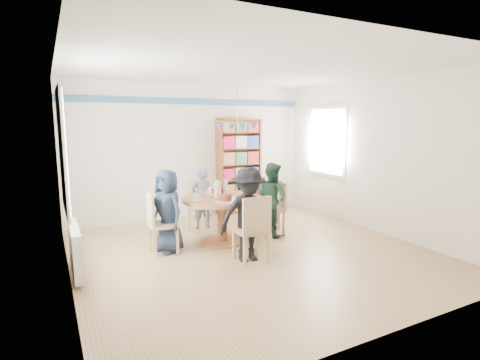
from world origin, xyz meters
TOP-DOWN VIEW (x-y plane):
  - ground at (0.00, 0.00)m, footprint 5.00×5.00m
  - room_shell at (-0.26, 0.87)m, footprint 5.00×5.00m
  - radiator at (-2.42, 0.30)m, footprint 0.12×1.00m
  - dining_table at (-0.20, 0.64)m, footprint 1.30×1.30m
  - chair_left at (-1.26, 0.60)m, footprint 0.43×0.43m
  - chair_right at (0.86, 0.67)m, footprint 0.52×0.52m
  - chair_far at (-0.22, 1.69)m, footprint 0.49×0.49m
  - chair_near at (-0.20, -0.38)m, footprint 0.44×0.44m
  - person_left at (-1.10, 0.62)m, footprint 0.58×0.71m
  - person_right at (0.75, 0.64)m, footprint 0.56×0.67m
  - person_far at (-0.19, 1.55)m, footprint 0.41×0.27m
  - person_near at (-0.21, -0.26)m, footprint 0.90×0.57m
  - bookshelf at (0.98, 2.34)m, footprint 0.96×0.29m
  - tableware at (-0.22, 0.67)m, footprint 1.10×1.10m

SIDE VIEW (x-z plane):
  - ground at x=0.00m, z-range 0.00..0.00m
  - radiator at x=-2.42m, z-range 0.05..0.65m
  - chair_far at x=-0.22m, z-range 0.04..0.89m
  - chair_left at x=-1.26m, z-range 0.05..0.97m
  - chair_right at x=0.86m, z-range 0.05..0.97m
  - chair_near at x=-0.20m, z-range 0.05..1.01m
  - dining_table at x=-0.20m, z-range 0.18..0.93m
  - person_far at x=-0.19m, z-range 0.00..1.13m
  - person_left at x=-1.10m, z-range 0.00..1.26m
  - person_right at x=0.75m, z-range 0.00..1.26m
  - person_near at x=-0.21m, z-range 0.00..1.33m
  - tableware at x=-0.22m, z-range 0.67..0.96m
  - bookshelf at x=0.98m, z-range -0.02..2.00m
  - room_shell at x=-0.26m, z-range -0.85..4.15m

